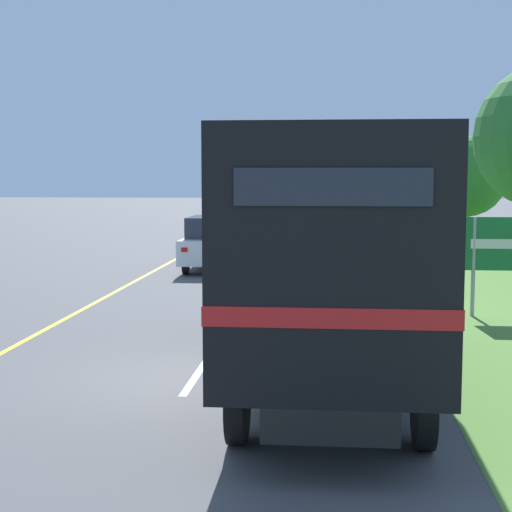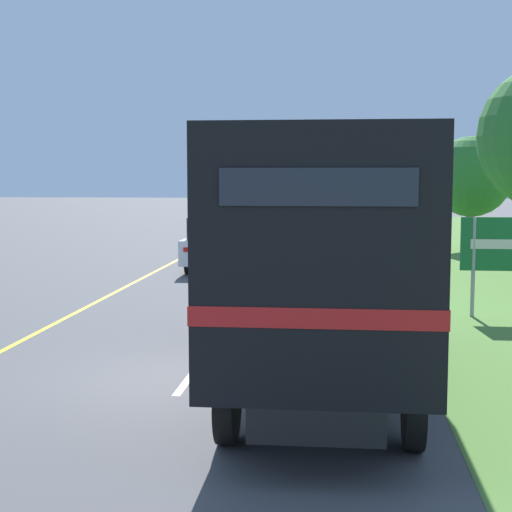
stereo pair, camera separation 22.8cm
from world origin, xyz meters
name	(u,v)px [view 1 (the left image)]	position (x,y,z in m)	size (l,w,h in m)	color
ground_plane	(194,379)	(0.00, 0.00, 0.00)	(200.00, 200.00, 0.00)	#515154
edge_line_yellow	(172,261)	(-3.70, 16.53, 0.00)	(0.12, 66.45, 0.01)	yellow
centre_dash_near	(198,374)	(0.00, 0.33, 0.00)	(0.12, 2.60, 0.01)	white
centre_dash_mid_a	(243,305)	(0.00, 6.93, 0.00)	(0.12, 2.60, 0.01)	white
centre_dash_mid_b	(266,272)	(0.00, 13.53, 0.00)	(0.12, 2.60, 0.01)	white
centre_dash_far	(279,253)	(0.00, 20.13, 0.00)	(0.12, 2.60, 0.01)	white
centre_dash_farthest	(287,240)	(0.00, 26.73, 0.00)	(0.12, 2.60, 0.01)	white
horse_trailer_truck	(331,251)	(2.09, -0.31, 2.03)	(2.51, 8.60, 3.65)	black
lead_car_white	(214,243)	(-1.75, 14.01, 0.91)	(1.80, 4.14, 1.79)	black
lead_car_silver_ahead	(323,219)	(1.74, 29.10, 0.92)	(1.80, 3.98, 1.80)	black
lead_car_black_ahead	(271,210)	(-1.82, 39.71, 0.90)	(1.80, 4.18, 1.75)	black
highway_sign	(507,246)	(5.98, 5.98, 1.58)	(1.94, 0.09, 2.56)	#9E9EA3
roadside_tree_far	(467,177)	(7.82, 22.29, 3.09)	(3.40, 3.40, 4.80)	brown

